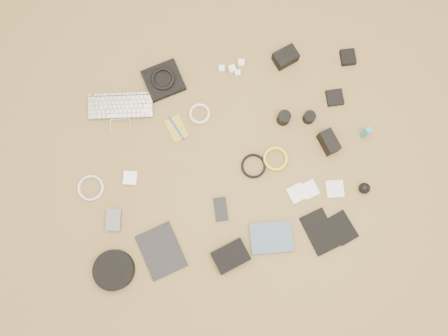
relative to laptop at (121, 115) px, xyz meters
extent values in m
cube|color=brown|center=(0.45, -0.34, -0.03)|extent=(4.00, 4.00, 0.04)
imported|color=#B5B6BA|center=(0.00, 0.00, 0.00)|extent=(0.34, 0.26, 0.02)
cube|color=black|center=(0.23, 0.14, 0.00)|extent=(0.21, 0.20, 0.03)
torus|color=black|center=(0.23, 0.14, 0.03)|extent=(0.12, 0.12, 0.01)
cube|color=white|center=(0.53, 0.14, 0.00)|extent=(0.03, 0.03, 0.03)
cube|color=white|center=(0.60, 0.11, 0.00)|extent=(0.03, 0.03, 0.03)
cube|color=white|center=(0.63, 0.15, 0.00)|extent=(0.04, 0.04, 0.03)
cube|color=white|center=(0.58, 0.13, 0.00)|extent=(0.04, 0.04, 0.03)
cube|color=black|center=(0.85, 0.14, 0.02)|extent=(0.13, 0.11, 0.07)
cube|color=black|center=(1.16, 0.09, 0.00)|extent=(0.08, 0.08, 0.03)
cube|color=olive|center=(0.26, -0.11, -0.01)|extent=(0.11, 0.14, 0.01)
cylinder|color=#142DA7|center=(0.26, -0.11, 0.00)|extent=(0.06, 0.13, 0.01)
torus|color=silver|center=(0.38, -0.06, -0.01)|extent=(0.11, 0.11, 0.01)
cylinder|color=black|center=(0.77, -0.17, 0.02)|extent=(0.08, 0.08, 0.07)
cylinder|color=black|center=(0.90, -0.18, 0.01)|extent=(0.07, 0.07, 0.05)
cube|color=black|center=(1.05, -0.11, 0.00)|extent=(0.08, 0.08, 0.02)
cube|color=white|center=(0.00, -0.32, 0.00)|extent=(0.08, 0.08, 0.03)
torus|color=silver|center=(-0.19, -0.33, -0.01)|extent=(0.14, 0.14, 0.01)
torus|color=black|center=(0.59, -0.37, -0.01)|extent=(0.12, 0.12, 0.01)
torus|color=yellow|center=(0.70, -0.35, -0.01)|extent=(0.13, 0.13, 0.01)
cube|color=black|center=(0.96, -0.33, 0.03)|extent=(0.09, 0.12, 0.08)
cylinder|color=teal|center=(1.14, -0.31, 0.04)|extent=(0.04, 0.04, 0.10)
cube|color=#59595E|center=(-0.11, -0.50, 0.00)|extent=(0.09, 0.11, 0.03)
cube|color=black|center=(0.09, -0.68, -0.01)|extent=(0.22, 0.26, 0.01)
cube|color=black|center=(0.39, -0.54, -0.01)|extent=(0.07, 0.12, 0.01)
cube|color=silver|center=(0.76, -0.53, -0.01)|extent=(0.10, 0.10, 0.01)
cube|color=silver|center=(0.83, -0.53, -0.01)|extent=(0.09, 0.09, 0.01)
cube|color=silver|center=(0.94, -0.55, -0.01)|extent=(0.09, 0.09, 0.01)
sphere|color=black|center=(1.08, -0.57, 0.01)|extent=(0.06, 0.06, 0.05)
cylinder|color=black|center=(-0.13, -0.72, 0.01)|extent=(0.23, 0.23, 0.05)
cube|color=black|center=(0.40, -0.76, 0.01)|extent=(0.18, 0.15, 0.04)
imported|color=#3D5268|center=(0.59, -0.79, 0.00)|extent=(0.21, 0.16, 0.02)
cube|color=black|center=(0.83, -0.73, -0.01)|extent=(0.17, 0.22, 0.01)
cube|color=black|center=(0.94, -0.73, -0.01)|extent=(0.13, 0.16, 0.01)
camera|label=1|loc=(0.38, -0.70, 2.05)|focal=35.00mm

